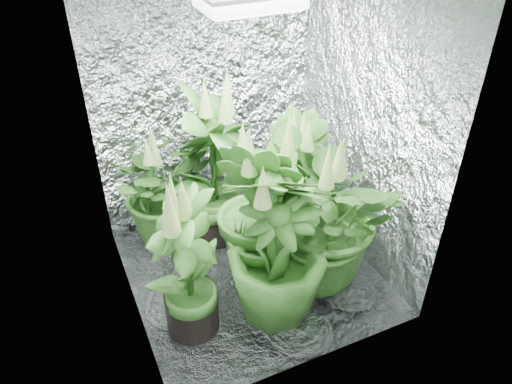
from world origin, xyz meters
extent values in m
plane|color=silver|center=(0.00, 0.00, 0.00)|extent=(1.60, 1.60, 0.00)
cube|color=silver|center=(0.00, 0.80, 1.00)|extent=(1.60, 0.02, 2.00)
cube|color=silver|center=(0.00, -0.80, 1.00)|extent=(1.60, 0.02, 2.00)
cube|color=silver|center=(-0.80, 0.00, 1.00)|extent=(0.02, 1.60, 2.00)
cube|color=silver|center=(0.80, 0.00, 1.00)|extent=(0.02, 1.60, 2.00)
cube|color=white|center=(0.00, 0.00, 1.79)|extent=(0.46, 0.26, 0.01)
cylinder|color=black|center=(-0.41, 0.64, 0.11)|extent=(0.25, 0.25, 0.22)
cylinder|color=#422612|center=(-0.41, 0.64, 0.21)|extent=(0.23, 0.23, 0.03)
imported|color=#1C4713|center=(-0.41, 0.64, 0.44)|extent=(0.95, 0.95, 0.83)
cone|color=olive|center=(-0.41, 0.64, 0.81)|extent=(0.08, 0.08, 0.22)
cylinder|color=black|center=(-0.08, 0.47, 0.14)|extent=(0.30, 0.30, 0.27)
cylinder|color=#422612|center=(-0.08, 0.47, 0.26)|extent=(0.28, 0.28, 0.03)
imported|color=#1C4713|center=(-0.08, 0.47, 0.63)|extent=(0.88, 0.88, 1.19)
cone|color=olive|center=(-0.08, 0.47, 1.16)|extent=(0.10, 0.10, 0.27)
cylinder|color=black|center=(0.44, 0.19, 0.12)|extent=(0.27, 0.27, 0.24)
cylinder|color=#422612|center=(0.44, 0.19, 0.23)|extent=(0.25, 0.25, 0.03)
imported|color=#1C4713|center=(0.44, 0.19, 0.52)|extent=(0.68, 0.68, 0.97)
cone|color=olive|center=(0.44, 0.19, 0.94)|extent=(0.09, 0.09, 0.24)
cylinder|color=black|center=(-0.01, -0.39, 0.14)|extent=(0.31, 0.31, 0.27)
cylinder|color=#422612|center=(-0.01, -0.39, 0.26)|extent=(0.28, 0.28, 0.03)
imported|color=#1C4713|center=(-0.01, -0.39, 0.57)|extent=(0.81, 0.81, 1.07)
cone|color=olive|center=(-0.01, -0.39, 1.04)|extent=(0.10, 0.10, 0.27)
cylinder|color=black|center=(0.40, -0.27, 0.13)|extent=(0.29, 0.29, 0.26)
cylinder|color=#422612|center=(0.40, -0.27, 0.25)|extent=(0.27, 0.27, 0.03)
imported|color=#1C4713|center=(0.40, -0.27, 0.54)|extent=(1.24, 1.24, 1.02)
cone|color=olive|center=(0.40, -0.27, 0.99)|extent=(0.09, 0.09, 0.26)
cylinder|color=black|center=(-0.52, -0.28, 0.14)|extent=(0.32, 0.32, 0.28)
cylinder|color=#422612|center=(-0.52, -0.28, 0.27)|extent=(0.29, 0.29, 0.03)
imported|color=#1C4713|center=(-0.52, -0.28, 0.53)|extent=(0.67, 0.67, 1.00)
cone|color=olive|center=(-0.52, -0.28, 0.96)|extent=(0.10, 0.10, 0.28)
cylinder|color=black|center=(0.02, -0.11, 0.14)|extent=(0.31, 0.31, 0.27)
cylinder|color=#422612|center=(0.02, -0.11, 0.26)|extent=(0.28, 0.28, 0.03)
imported|color=#1C4713|center=(0.02, -0.11, 0.61)|extent=(0.74, 0.74, 1.15)
cone|color=olive|center=(0.02, -0.11, 1.11)|extent=(0.10, 0.10, 0.27)
cylinder|color=black|center=(0.64, 0.62, 0.04)|extent=(0.13, 0.13, 0.08)
cylinder|color=black|center=(0.64, 0.62, 0.19)|extent=(0.12, 0.12, 0.09)
cylinder|color=#4C4C51|center=(0.58, 0.60, 0.19)|extent=(0.09, 0.28, 0.28)
torus|color=#4C4C51|center=(0.58, 0.60, 0.19)|extent=(0.09, 0.29, 0.30)
cube|color=white|center=(0.06, -0.42, 0.30)|extent=(0.06, 0.03, 0.09)
camera|label=1|loc=(-1.03, -2.32, 2.44)|focal=35.00mm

